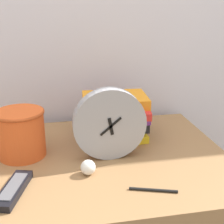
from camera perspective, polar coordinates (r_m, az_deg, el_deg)
The scene contains 7 objects.
wall_back at distance 1.36m, azimuth -8.77°, elevation 18.89°, with size 6.00×0.04×2.40m.
desk_clock at distance 1.02m, azimuth -0.44°, elevation -2.24°, with size 0.24×0.05×0.24m.
book_stack at distance 1.19m, azimuth 0.70°, elevation -0.59°, with size 0.26×0.23×0.16m.
basket at distance 1.09m, azimuth -16.34°, elevation -3.52°, with size 0.17×0.17×0.16m.
tv_remote at distance 0.92m, azimuth -17.58°, elevation -13.34°, with size 0.10×0.18×0.02m.
crumpled_paper_ball at distance 0.96m, azimuth -4.40°, elevation -10.06°, with size 0.05×0.05×0.05m.
pen at distance 0.90m, azimuth 7.56°, elevation -13.95°, with size 0.13×0.05×0.01m.
Camera 1 is at (-0.06, -0.60, 1.21)m, focal length 50.00 mm.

